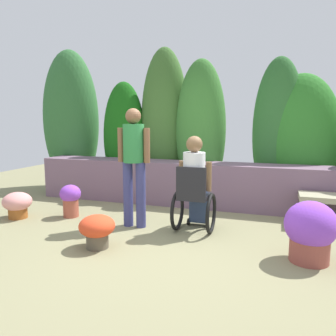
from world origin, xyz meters
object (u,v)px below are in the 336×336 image
at_px(person_in_wheelchair, 195,187).
at_px(flower_pot_terracotta_by_wall, 97,229).
at_px(flower_pot_purple_near, 17,204).
at_px(flower_pot_red_accent, 70,198).
at_px(person_standing_companion, 134,159).
at_px(flower_pot_small_foreground, 310,231).

distance_m(person_in_wheelchair, flower_pot_terracotta_by_wall, 1.43).
height_order(flower_pot_purple_near, flower_pot_red_accent, flower_pot_red_accent).
distance_m(person_standing_companion, flower_pot_purple_near, 2.08).
height_order(person_standing_companion, flower_pot_red_accent, person_standing_companion).
bearing_deg(person_standing_companion, flower_pot_small_foreground, -16.60).
bearing_deg(person_in_wheelchair, flower_pot_red_accent, 179.40).
relative_size(flower_pot_terracotta_by_wall, flower_pot_red_accent, 0.84).
xyz_separation_m(flower_pot_purple_near, flower_pot_terracotta_by_wall, (1.83, -0.69, 0.00)).
bearing_deg(flower_pot_terracotta_by_wall, flower_pot_red_accent, 136.60).
xyz_separation_m(person_in_wheelchair, flower_pot_small_foreground, (1.44, -0.60, -0.27)).
bearing_deg(person_standing_companion, flower_pot_purple_near, -177.92).
bearing_deg(flower_pot_terracotta_by_wall, flower_pot_small_foreground, 9.14).
xyz_separation_m(person_standing_companion, flower_pot_terracotta_by_wall, (-0.09, -0.90, -0.75)).
relative_size(flower_pot_terracotta_by_wall, flower_pot_small_foreground, 0.65).
xyz_separation_m(flower_pot_red_accent, flower_pot_small_foreground, (3.48, -0.63, 0.05)).
relative_size(person_standing_companion, flower_pot_terracotta_by_wall, 3.89).
bearing_deg(person_standing_companion, flower_pot_terracotta_by_wall, -99.90).
bearing_deg(flower_pot_purple_near, person_standing_companion, 6.19).
xyz_separation_m(flower_pot_terracotta_by_wall, flower_pot_small_foreground, (2.41, 0.39, 0.12)).
height_order(flower_pot_purple_near, flower_pot_small_foreground, flower_pot_small_foreground).
relative_size(flower_pot_purple_near, flower_pot_terracotta_by_wall, 1.02).
bearing_deg(flower_pot_purple_near, person_in_wheelchair, 6.02).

